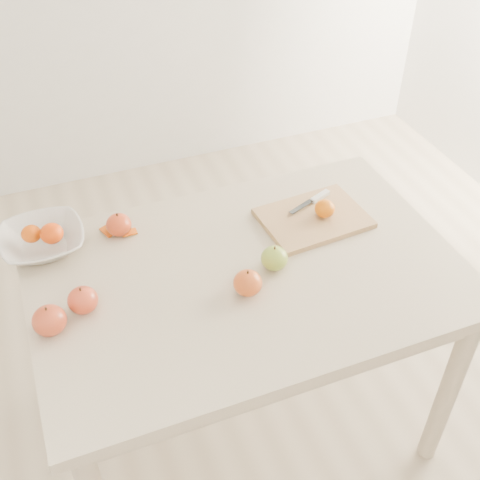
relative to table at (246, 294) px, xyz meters
name	(u,v)px	position (x,y,z in m)	size (l,w,h in m)	color
ground	(245,420)	(0.00, 0.00, -0.65)	(3.50, 3.50, 0.00)	#C6B293
table	(246,294)	(0.00, 0.00, 0.00)	(1.20, 0.80, 0.75)	beige
cutting_board	(313,218)	(0.27, 0.13, 0.11)	(0.31, 0.23, 0.02)	tan
board_tangerine	(325,209)	(0.30, 0.12, 0.14)	(0.06, 0.06, 0.05)	#CF5C07
fruit_bowl	(43,241)	(-0.52, 0.30, 0.13)	(0.24, 0.24, 0.06)	silver
bowl_tangerine_near	(31,234)	(-0.54, 0.31, 0.15)	(0.06, 0.06, 0.05)	#D86607
bowl_tangerine_far	(52,233)	(-0.49, 0.28, 0.16)	(0.07, 0.07, 0.06)	#DE4407
orange_peel_a	(112,230)	(-0.32, 0.31, 0.10)	(0.06, 0.04, 0.00)	#C74E0E
orange_peel_b	(129,233)	(-0.27, 0.28, 0.10)	(0.04, 0.04, 0.00)	#D5600F
paring_knife	(317,198)	(0.32, 0.20, 0.12)	(0.17, 0.07, 0.01)	white
apple_green	(274,258)	(0.08, -0.02, 0.13)	(0.08, 0.08, 0.07)	#5D8D1D
apple_red_d	(49,320)	(-0.54, -0.03, 0.14)	(0.09, 0.09, 0.08)	maroon
apple_red_a	(119,225)	(-0.30, 0.29, 0.13)	(0.08, 0.08, 0.07)	maroon
apple_red_e	(248,283)	(-0.03, -0.08, 0.13)	(0.08, 0.08, 0.07)	#A0200F
apple_red_b	(83,300)	(-0.45, 0.01, 0.13)	(0.08, 0.08, 0.07)	maroon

